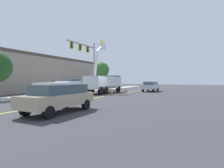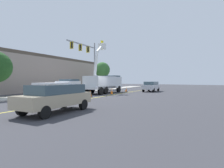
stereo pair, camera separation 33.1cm
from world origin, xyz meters
name	(u,v)px [view 2 (the right image)]	position (x,y,z in m)	size (l,w,h in m)	color
ground	(111,95)	(0.00, 0.00, 0.00)	(120.00, 120.00, 0.00)	#38383D
sidewalk_far_side	(68,93)	(-0.83, 7.14, 0.06)	(60.00, 3.60, 0.12)	#B2ADA3
lane_centre_stripe	(111,95)	(0.00, 0.00, 0.00)	(50.00, 0.16, 0.01)	yellow
utility_bucket_truck	(104,82)	(2.42, 2.93, 1.64)	(8.43, 3.43, 8.13)	silver
service_pickup_truck	(60,88)	(-6.85, 1.84, 1.12)	(5.81, 2.73, 2.06)	white
passing_minivan	(151,86)	(9.75, -1.63, 0.97)	(4.99, 2.44, 1.69)	silver
trailing_sedan	(56,96)	(-12.19, -4.18, 0.97)	(4.99, 2.44, 1.69)	tan
traffic_cone_leading	(50,98)	(-9.61, -0.21, 0.41)	(0.40, 0.40, 0.84)	black
traffic_cone_mid_front	(90,94)	(-3.54, 0.54, 0.39)	(0.40, 0.40, 0.80)	black
traffic_cone_mid_rear	(112,91)	(1.23, 0.74, 0.42)	(0.40, 0.40, 0.84)	black
traffic_cone_trailing	(126,90)	(6.89, 1.64, 0.37)	(0.40, 0.40, 0.76)	black
traffic_signal_mast	(87,56)	(2.68, 6.52, 5.87)	(7.17, 1.10, 8.36)	gray
commercial_building_backdrop	(36,74)	(0.35, 17.16, 3.10)	(28.56, 11.99, 6.20)	gray
street_tree_right	(102,70)	(10.17, 9.09, 4.02)	(3.14, 3.14, 5.62)	brown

